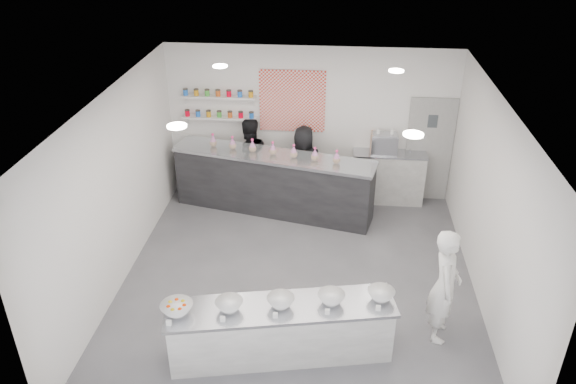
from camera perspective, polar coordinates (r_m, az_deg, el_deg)
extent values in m
plane|color=#515156|center=(9.02, 0.98, -9.05)|extent=(6.00, 6.00, 0.00)
plane|color=white|center=(7.58, 1.17, 9.27)|extent=(6.00, 6.00, 0.00)
plane|color=white|center=(10.91, 2.29, 6.96)|extent=(5.50, 0.00, 5.50)
plane|color=white|center=(8.80, -17.08, 0.15)|extent=(0.00, 6.00, 6.00)
plane|color=white|center=(8.47, 19.95, -1.49)|extent=(0.00, 6.00, 6.00)
cube|color=gray|center=(11.18, 14.11, 4.15)|extent=(0.88, 0.04, 2.10)
cube|color=red|center=(10.75, 0.44, 9.22)|extent=(1.25, 0.03, 1.20)
cube|color=silver|center=(11.00, -6.95, 7.52)|extent=(1.45, 0.22, 0.04)
cube|color=silver|center=(10.86, -7.08, 9.59)|extent=(1.45, 0.22, 0.04)
cylinder|color=white|center=(6.90, -11.23, 6.59)|extent=(0.24, 0.24, 0.02)
cylinder|color=white|center=(6.69, 12.61, 5.73)|extent=(0.24, 0.24, 0.02)
cylinder|color=white|center=(9.29, -6.92, 12.58)|extent=(0.24, 0.24, 0.02)
cylinder|color=white|center=(9.13, 10.94, 12.00)|extent=(0.24, 0.24, 0.02)
cube|color=#9A9A96|center=(7.55, -0.73, -13.88)|extent=(3.02, 1.24, 0.80)
cube|color=black|center=(10.59, -1.50, 0.89)|extent=(3.87, 1.54, 1.18)
cube|color=white|center=(9.98, -2.20, 3.89)|extent=(3.67, 0.86, 0.32)
cube|color=#9A9A96|center=(11.14, 10.11, 1.48)|extent=(1.40, 0.45, 1.04)
cube|color=#93969E|center=(10.83, 9.74, 4.85)|extent=(0.49, 0.34, 0.37)
imported|color=white|center=(7.84, 15.64, -9.15)|extent=(0.48, 0.66, 1.68)
imported|color=black|center=(10.91, -4.00, 3.22)|extent=(1.02, 0.93, 1.70)
imported|color=black|center=(10.83, 1.59, 2.71)|extent=(0.84, 0.61, 1.58)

